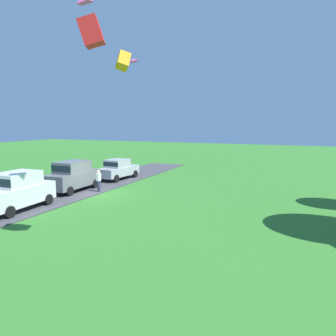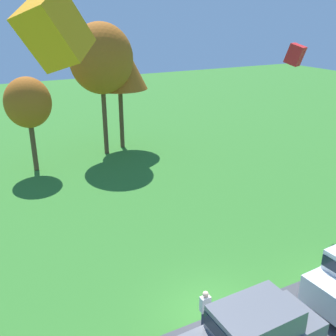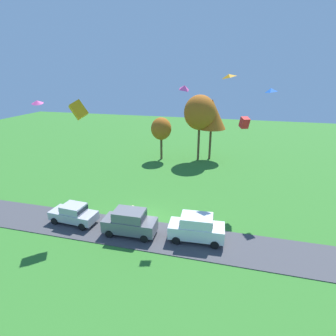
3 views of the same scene
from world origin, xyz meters
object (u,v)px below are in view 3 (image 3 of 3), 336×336
at_px(tree_far_right, 212,114).
at_px(car_suv_mid_row, 130,221).
at_px(kite_diamond_near_flag, 185,88).
at_px(person_on_lawn, 133,213).
at_px(car_sedan_by_flagpole, 74,213).
at_px(kite_diamond_over_trees, 229,76).
at_px(car_suv_near_entrance, 197,227).
at_px(kite_box_mid_center, 78,110).
at_px(kite_delta_trailing_tail, 37,102).
at_px(tree_left_of_center, 200,113).
at_px(kite_box_high_right, 244,123).
at_px(kite_diamond_high_left, 271,90).
at_px(tree_right_of_center, 161,129).

bearing_deg(tree_far_right, car_suv_mid_row, -101.07).
bearing_deg(kite_diamond_near_flag, person_on_lawn, -150.93).
bearing_deg(person_on_lawn, car_sedan_by_flagpole, -163.16).
relative_size(tree_far_right, kite_diamond_over_trees, 9.24).
bearing_deg(person_on_lawn, car_suv_near_entrance, -13.13).
xyz_separation_m(kite_box_mid_center, kite_delta_trailing_tail, (-3.27, -0.84, 0.66)).
xyz_separation_m(tree_left_of_center, kite_diamond_near_flag, (0.96, -17.83, 4.64)).
distance_m(tree_far_right, kite_box_high_right, 15.20).
height_order(kite_diamond_over_trees, kite_delta_trailing_tail, kite_diamond_over_trees).
bearing_deg(car_sedan_by_flagpole, kite_diamond_over_trees, 30.30).
xyz_separation_m(car_suv_mid_row, person_on_lawn, (-0.50, 2.02, -0.42)).
bearing_deg(kite_box_mid_center, kite_diamond_high_left, 26.02).
bearing_deg(kite_diamond_high_left, kite_diamond_near_flag, -144.98).
bearing_deg(tree_far_right, tree_left_of_center, -152.33).
bearing_deg(car_suv_near_entrance, tree_left_of_center, 97.72).
bearing_deg(car_suv_near_entrance, kite_box_mid_center, 173.60).
height_order(car_sedan_by_flagpole, car_suv_near_entrance, car_suv_near_entrance).
bearing_deg(tree_right_of_center, kite_delta_trailing_tail, -104.21).
xyz_separation_m(kite_box_high_right, kite_box_mid_center, (-13.85, -6.91, 1.68)).
bearing_deg(tree_far_right, kite_delta_trailing_tail, -119.69).
height_order(car_suv_near_entrance, tree_far_right, tree_far_right).
relative_size(car_sedan_by_flagpole, kite_box_high_right, 4.47).
distance_m(kite_box_high_right, kite_diamond_over_trees, 4.78).
bearing_deg(kite_diamond_near_flag, kite_delta_trailing_tail, -163.74).
bearing_deg(car_sedan_by_flagpole, kite_box_high_right, 29.16).
xyz_separation_m(car_suv_mid_row, kite_box_high_right, (8.99, 8.66, 7.40)).
xyz_separation_m(kite_box_high_right, kite_diamond_near_flag, (-5.25, -4.28, 3.47)).
distance_m(kite_diamond_near_flag, kite_delta_trailing_tail, 12.42).
bearing_deg(kite_box_high_right, kite_diamond_near_flag, -140.78).
relative_size(car_suv_mid_row, person_on_lawn, 2.71).
bearing_deg(kite_diamond_over_trees, tree_right_of_center, 127.95).
distance_m(tree_left_of_center, kite_box_high_right, 14.95).
height_order(kite_box_mid_center, kite_delta_trailing_tail, kite_box_mid_center).
xyz_separation_m(kite_diamond_high_left, kite_diamond_near_flag, (-7.41, -5.19, 0.41)).
bearing_deg(car_suv_near_entrance, kite_diamond_high_left, 58.88).
height_order(car_suv_mid_row, car_suv_near_entrance, same).
bearing_deg(kite_diamond_near_flag, car_suv_near_entrance, -62.63).
bearing_deg(kite_box_high_right, car_suv_near_entrance, -112.04).
relative_size(car_sedan_by_flagpole, tree_far_right, 0.48).
relative_size(kite_box_mid_center, kite_diamond_near_flag, 1.66).
relative_size(car_suv_near_entrance, tree_right_of_center, 0.70).
bearing_deg(kite_box_mid_center, tree_right_of_center, 84.61).
relative_size(car_sedan_by_flagpole, car_suv_near_entrance, 0.96).
height_order(tree_right_of_center, kite_box_mid_center, kite_box_mid_center).
xyz_separation_m(tree_right_of_center, kite_box_mid_center, (-1.82, -19.27, 5.42)).
bearing_deg(car_suv_near_entrance, car_sedan_by_flagpole, -179.27).
bearing_deg(kite_box_high_right, tree_right_of_center, 134.22).
bearing_deg(car_sedan_by_flagpole, tree_right_of_center, 82.44).
height_order(car_suv_mid_row, tree_far_right, tree_far_right).
relative_size(car_sedan_by_flagpole, car_suv_mid_row, 0.97).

